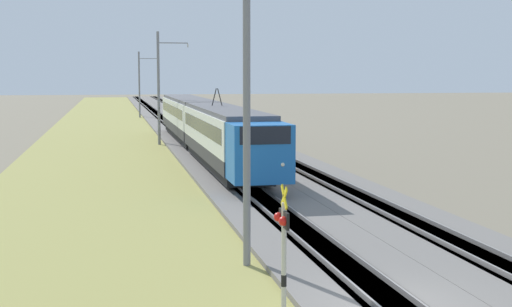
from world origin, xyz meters
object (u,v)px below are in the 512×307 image
object	(u,v)px
catenary_mast_far	(140,84)
catenary_mast_near	(248,103)
passenger_train	(203,123)
crossing_signal_near	(283,248)
catenary_mast_mid	(159,87)

from	to	relation	value
catenary_mast_far	catenary_mast_near	bearing A→B (deg)	180.00
passenger_train	crossing_signal_near	distance (m)	36.30
catenary_mast_mid	catenary_mast_far	world-z (taller)	catenary_mast_mid
catenary_mast_mid	catenary_mast_far	size ratio (longest dim) A/B	1.04
catenary_mast_mid	catenary_mast_far	bearing A→B (deg)	-0.00
catenary_mast_near	catenary_mast_mid	distance (m)	37.82
crossing_signal_near	catenary_mast_near	world-z (taller)	catenary_mast_near
catenary_mast_near	catenary_mast_far	distance (m)	75.64
passenger_train	catenary_mast_mid	bearing A→B (deg)	-161.28
passenger_train	crossing_signal_near	world-z (taller)	passenger_train
catenary_mast_mid	passenger_train	bearing A→B (deg)	-161.28
crossing_signal_near	catenary_mast_near	size ratio (longest dim) A/B	0.36
catenary_mast_mid	crossing_signal_near	bearing A→B (deg)	179.47
passenger_train	catenary_mast_far	size ratio (longest dim) A/B	4.65
catenary_mast_mid	catenary_mast_far	xyz separation A→B (m)	(37.82, -0.00, -0.20)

